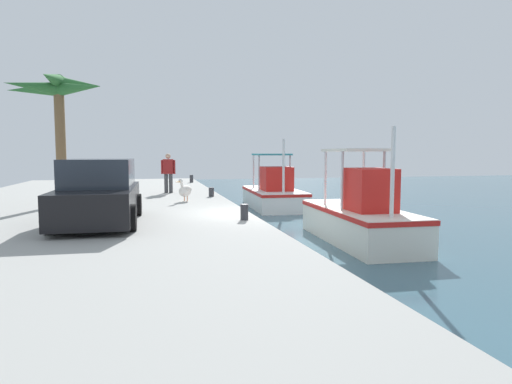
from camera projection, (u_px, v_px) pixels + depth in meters
quay_pier at (64, 234)px, 11.62m from camera, size 36.00×10.00×0.80m
fishing_boat_nearest at (274, 194)px, 20.40m from camera, size 5.14×2.35×3.10m
fishing_boat_second at (360, 217)px, 12.48m from camera, size 4.99×1.98×3.15m
pelican at (185, 190)px, 15.83m from camera, size 0.89×0.74×0.82m
fisherman_standing at (168, 171)px, 19.09m from camera, size 0.32×0.60×1.69m
parked_car at (99, 194)px, 10.83m from camera, size 4.14×1.96×1.57m
mooring_bollard_nearest at (191, 179)px, 25.92m from camera, size 0.21×0.21×0.44m
mooring_bollard_second at (211, 192)px, 17.56m from camera, size 0.21×0.21×0.36m
mooring_bollard_third at (244, 212)px, 11.42m from camera, size 0.20×0.20×0.41m
palm_tree at (56, 96)px, 14.38m from camera, size 2.83×3.30×4.25m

